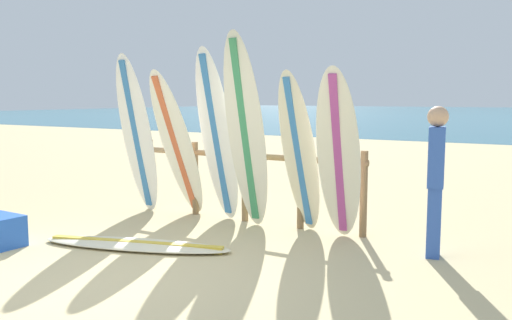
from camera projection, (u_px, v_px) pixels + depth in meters
ground_plane at (102, 285)px, 4.98m from camera, size 120.00×120.00×0.00m
surfboard_rack at (245, 174)px, 7.50m from camera, size 3.51×0.09×1.06m
surfboard_leaning_far_left at (137, 135)px, 7.89m from camera, size 0.55×0.63×2.32m
surfboard_leaning_left at (177, 145)px, 7.63m from camera, size 0.62×0.95×2.09m
surfboard_leaning_center_left at (217, 136)px, 7.36m from camera, size 0.63×0.68×2.37m
surfboard_leaning_center at (246, 132)px, 6.95m from camera, size 0.57×0.65×2.53m
surfboard_leaning_center_right at (299, 153)px, 6.74m from camera, size 0.55×0.72×2.04m
surfboard_leaning_right at (339, 156)px, 6.31m from camera, size 0.62×0.84×2.06m
surfboard_lying_on_sand at (136, 244)px, 6.23m from camera, size 2.32×1.15×0.08m
beachgoer_standing at (436, 175)px, 5.76m from camera, size 0.22×0.29×1.62m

